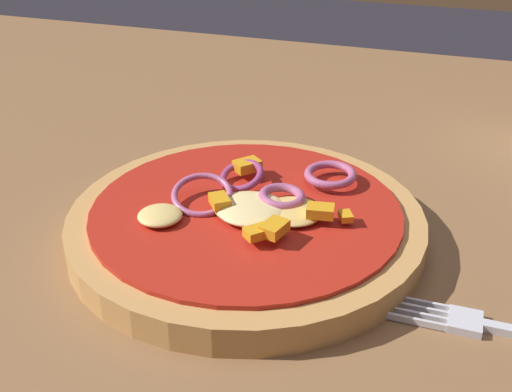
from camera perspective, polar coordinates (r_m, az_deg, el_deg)
dining_table at (r=0.46m, az=-1.25°, el=-3.25°), size 1.46×0.89×0.03m
pizza at (r=0.41m, az=-0.85°, el=-2.29°), size 0.23×0.23×0.04m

